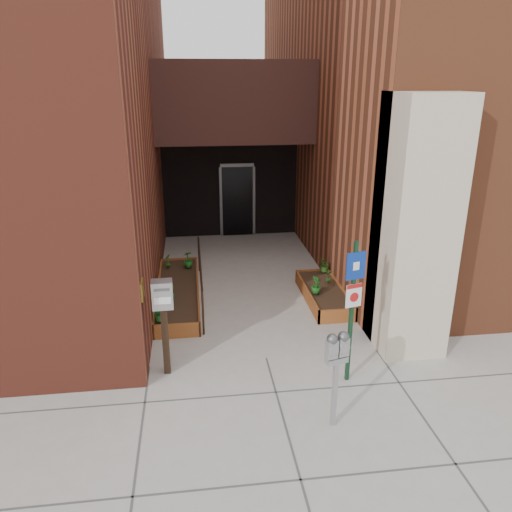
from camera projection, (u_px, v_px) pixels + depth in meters
name	position (u px, v px, depth m)	size (l,w,h in m)	color
ground	(266.00, 358.00, 8.66)	(80.00, 80.00, 0.00)	#9E9991
architecture	(223.00, 62.00, 13.38)	(20.00, 14.60, 10.00)	maroon
planter_left	(178.00, 293.00, 10.95)	(0.90, 3.60, 0.30)	brown
planter_right	(324.00, 295.00, 10.87)	(0.80, 2.20, 0.30)	brown
handrail	(200.00, 267.00, 10.75)	(0.04, 3.34, 0.90)	black
parking_meter	(337.00, 355.00, 6.63)	(0.34, 0.20, 1.46)	#9C9C9E
sign_post	(353.00, 298.00, 7.56)	(0.32, 0.12, 2.35)	#12331D
payment_dropbox	(163.00, 308.00, 7.86)	(0.33, 0.26, 1.64)	black
shrub_left_a	(160.00, 312.00, 9.30)	(0.32, 0.32, 0.36)	#1B5F21
shrub_left_b	(171.00, 293.00, 10.15)	(0.18, 0.18, 0.33)	#23631C
shrub_left_c	(188.00, 259.00, 11.91)	(0.22, 0.22, 0.39)	#1B601C
shrub_left_d	(168.00, 261.00, 11.90)	(0.18, 0.18, 0.33)	#26611B
shrub_right_a	(316.00, 285.00, 10.47)	(0.21, 0.21, 0.37)	#195618
shrub_right_b	(329.00, 276.00, 11.01)	(0.17, 0.17, 0.32)	#265718
shrub_right_c	(324.00, 265.00, 11.62)	(0.30, 0.30, 0.33)	#295A19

